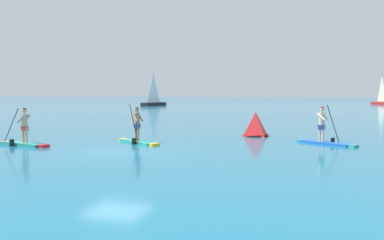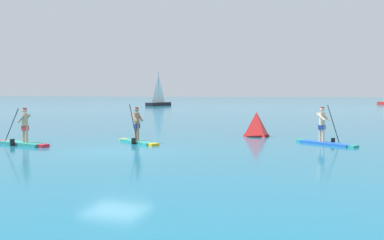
% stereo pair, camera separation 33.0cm
% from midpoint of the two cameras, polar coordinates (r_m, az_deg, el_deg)
% --- Properties ---
extents(ground, '(440.00, 440.00, 0.00)m').
position_cam_midpoint_polar(ground, '(18.11, -9.51, -4.08)').
color(ground, '#196B8C').
extents(paddleboarder_near_left, '(3.30, 1.29, 1.73)m').
position_cam_midpoint_polar(paddleboarder_near_left, '(21.33, -20.95, -2.26)').
color(paddleboarder_near_left, teal).
rests_on(paddleboarder_near_left, ground).
extents(paddleboarder_mid_center, '(2.76, 1.98, 1.91)m').
position_cam_midpoint_polar(paddleboarder_mid_center, '(20.91, -6.73, -1.95)').
color(paddleboarder_mid_center, teal).
rests_on(paddleboarder_mid_center, ground).
extents(paddleboarder_far_right, '(2.84, 2.17, 1.86)m').
position_cam_midpoint_polar(paddleboarder_far_right, '(21.21, 17.45, -2.01)').
color(paddleboarder_far_right, blue).
rests_on(paddleboarder_far_right, ground).
extents(race_marker_buoy, '(1.68, 1.68, 1.34)m').
position_cam_midpoint_polar(race_marker_buoy, '(24.26, 8.84, -0.70)').
color(race_marker_buoy, red).
rests_on(race_marker_buoy, ground).
extents(sailboat_left_horizon, '(2.66, 6.45, 6.20)m').
position_cam_midpoint_polar(sailboat_left_horizon, '(79.56, -4.30, 2.45)').
color(sailboat_left_horizon, black).
rests_on(sailboat_left_horizon, ground).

